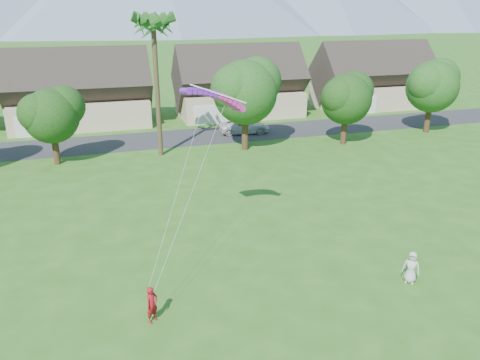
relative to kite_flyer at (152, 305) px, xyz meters
name	(u,v)px	position (x,y,z in m)	size (l,w,h in m)	color
ground	(315,355)	(5.77, -4.01, -0.84)	(500.00, 500.00, 0.00)	#2D6019
street	(173,138)	(5.77, 29.99, -0.83)	(90.00, 7.00, 0.01)	#2D2D30
kite_flyer	(152,305)	(0.00, 0.00, 0.00)	(0.61, 0.40, 1.68)	maroon
watcher	(411,267)	(12.54, -0.60, -0.01)	(0.81, 0.53, 1.66)	beige
parked_car	(244,126)	(13.59, 29.99, -0.09)	(2.49, 5.41, 1.50)	silver
houses_row	(163,91)	(6.27, 38.99, 2.60)	(72.75, 8.19, 8.86)	beige
tree_row	(168,103)	(4.63, 23.91, 4.05)	(62.27, 6.67, 8.45)	#47301C
fan_palm	(153,20)	(3.77, 24.49, 10.96)	(3.00, 3.00, 13.80)	#4C3D26
parafoil_kite	(215,95)	(4.43, 6.05, 7.75)	(3.48, 1.21, 0.50)	purple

